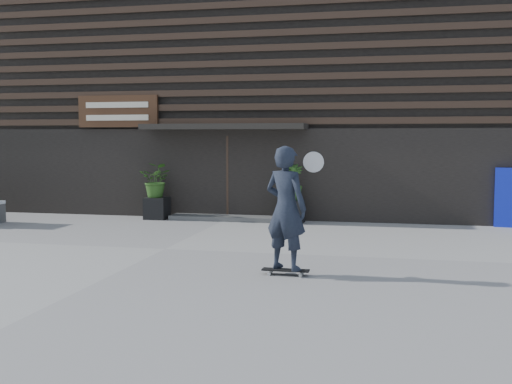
# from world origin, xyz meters

# --- Properties ---
(ground) EXTENTS (80.00, 80.00, 0.00)m
(ground) POSITION_xyz_m (0.00, 0.00, 0.00)
(ground) COLOR #9B9993
(ground) RESTS_ON ground
(entrance_step) EXTENTS (3.00, 0.80, 0.12)m
(entrance_step) POSITION_xyz_m (0.00, 4.60, 0.06)
(entrance_step) COLOR #4A4A47
(entrance_step) RESTS_ON ground
(planter_pot_left) EXTENTS (0.60, 0.60, 0.60)m
(planter_pot_left) POSITION_xyz_m (-1.90, 4.40, 0.30)
(planter_pot_left) COLOR black
(planter_pot_left) RESTS_ON ground
(bamboo_left) EXTENTS (0.86, 0.75, 0.96)m
(bamboo_left) POSITION_xyz_m (-1.90, 4.40, 1.08)
(bamboo_left) COLOR #2D591E
(bamboo_left) RESTS_ON planter_pot_left
(planter_pot_right) EXTENTS (0.60, 0.60, 0.60)m
(planter_pot_right) POSITION_xyz_m (1.90, 4.40, 0.30)
(planter_pot_right) COLOR black
(planter_pot_right) RESTS_ON ground
(bamboo_right) EXTENTS (0.54, 0.54, 0.96)m
(bamboo_right) POSITION_xyz_m (1.90, 4.40, 1.08)
(bamboo_right) COLOR #2D591E
(bamboo_right) RESTS_ON planter_pot_right
(building) EXTENTS (18.00, 11.00, 8.00)m
(building) POSITION_xyz_m (-0.00, 9.96, 3.99)
(building) COLOR black
(building) RESTS_ON ground
(skateboarder) EXTENTS (0.87, 0.74, 2.12)m
(skateboarder) POSITION_xyz_m (2.80, -1.85, 1.10)
(skateboarder) COLOR black
(skateboarder) RESTS_ON ground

